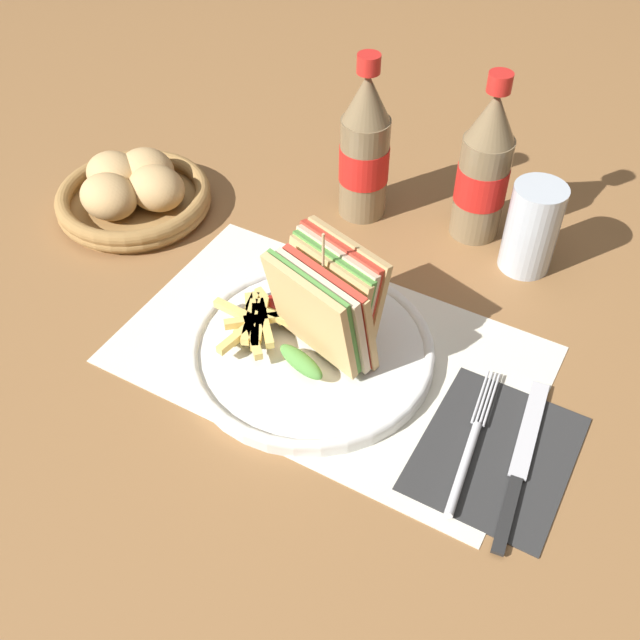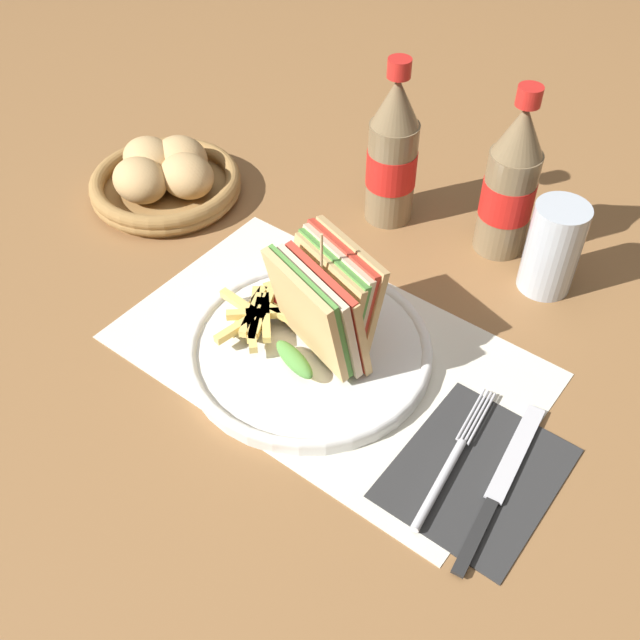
% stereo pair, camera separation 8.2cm
% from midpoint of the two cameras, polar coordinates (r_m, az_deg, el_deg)
% --- Properties ---
extents(ground_plane, '(4.00, 4.00, 0.00)m').
position_cam_midpoint_polar(ground_plane, '(0.84, -2.58, -2.59)').
color(ground_plane, olive).
extents(placemat, '(0.46, 0.28, 0.00)m').
position_cam_midpoint_polar(placemat, '(0.84, -2.20, -2.95)').
color(placemat, silver).
rests_on(placemat, ground_plane).
extents(plate_main, '(0.27, 0.27, 0.02)m').
position_cam_midpoint_polar(plate_main, '(0.83, -3.50, -2.44)').
color(plate_main, white).
rests_on(plate_main, ground_plane).
extents(club_sandwich, '(0.14, 0.13, 0.15)m').
position_cam_midpoint_polar(club_sandwich, '(0.79, -2.53, 0.96)').
color(club_sandwich, tan).
rests_on(club_sandwich, plate_main).
extents(fries_pile, '(0.09, 0.11, 0.02)m').
position_cam_midpoint_polar(fries_pile, '(0.84, -7.85, -0.21)').
color(fries_pile, '#E5C166').
rests_on(fries_pile, plate_main).
extents(ketchup_blob, '(0.03, 0.03, 0.01)m').
position_cam_midpoint_polar(ketchup_blob, '(0.86, -5.96, 1.12)').
color(ketchup_blob, maroon).
rests_on(ketchup_blob, plate_main).
extents(napkin, '(0.14, 0.18, 0.00)m').
position_cam_midpoint_polar(napkin, '(0.77, 10.27, -10.08)').
color(napkin, '#2D2D2D').
rests_on(napkin, ground_plane).
extents(fork, '(0.04, 0.19, 0.01)m').
position_cam_midpoint_polar(fork, '(0.76, 8.17, -10.14)').
color(fork, silver).
rests_on(fork, napkin).
extents(knife, '(0.04, 0.21, 0.00)m').
position_cam_midpoint_polar(knife, '(0.76, 12.04, -10.78)').
color(knife, black).
rests_on(knife, napkin).
extents(coke_bottle_near, '(0.07, 0.07, 0.22)m').
position_cam_midpoint_polar(coke_bottle_near, '(0.98, 0.98, 12.75)').
color(coke_bottle_near, '#7A6647').
rests_on(coke_bottle_near, ground_plane).
extents(coke_bottle_far, '(0.07, 0.07, 0.22)m').
position_cam_midpoint_polar(coke_bottle_far, '(0.96, 9.97, 11.12)').
color(coke_bottle_far, '#7A6647').
rests_on(coke_bottle_far, ground_plane).
extents(glass_near, '(0.06, 0.06, 0.12)m').
position_cam_midpoint_polar(glass_near, '(0.94, 13.46, 6.72)').
color(glass_near, silver).
rests_on(glass_near, ground_plane).
extents(bread_basket, '(0.21, 0.21, 0.07)m').
position_cam_midpoint_polar(bread_basket, '(1.07, -16.23, 9.18)').
color(bread_basket, olive).
rests_on(bread_basket, ground_plane).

